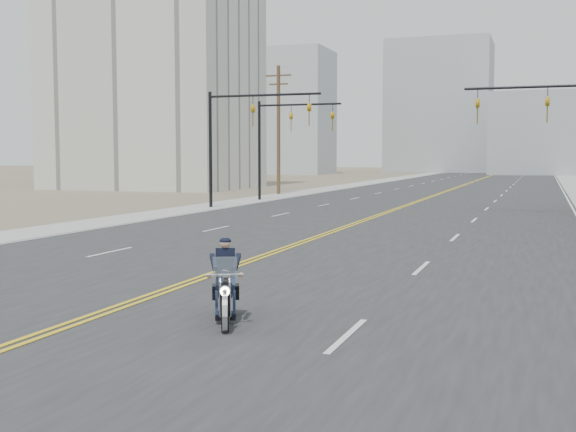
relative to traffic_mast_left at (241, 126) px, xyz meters
The scene contains 12 objects.
road 39.36m from the traffic_mast_left, 76.71° to the left, with size 20.00×200.00×0.01m, color #303033.
sidewalk_left 38.40m from the traffic_mast_left, 93.80° to the left, with size 3.00×200.00×0.01m, color #A5A5A0.
traffic_mast_left is the anchor object (origin of this frame).
traffic_mast_right 17.95m from the traffic_mast_left, ahead, with size 7.10×0.26×7.00m.
traffic_mast_far 8.01m from the traffic_mast_left, 92.40° to the left, with size 6.10×0.26×7.00m.
utility_pole_left 16.39m from the traffic_mast_left, 102.42° to the left, with size 2.20×0.30×10.50m.
apartment_block 31.50m from the traffic_mast_left, 129.59° to the left, with size 18.00×14.00×30.00m, color silver.
haze_bldg_a 87.20m from the traffic_mast_left, 107.41° to the left, with size 14.00×12.00×22.00m, color #B7BCC6.
haze_bldg_b 94.56m from the traffic_mast_left, 79.66° to the left, with size 18.00×14.00×14.00m, color #ADB2B7.
haze_bldg_d 108.34m from the traffic_mast_left, 91.60° to the left, with size 20.00×15.00×26.00m, color #ADB2B7.
haze_bldg_f 106.28m from the traffic_mast_left, 112.71° to the left, with size 12.00×12.00×16.00m, color #ADB2B7.
motorcyclist 30.33m from the traffic_mast_left, 67.35° to the right, with size 0.87×2.02×1.58m, color black, non-canonical shape.
Camera 1 is at (8.11, -7.82, 3.09)m, focal length 45.00 mm.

